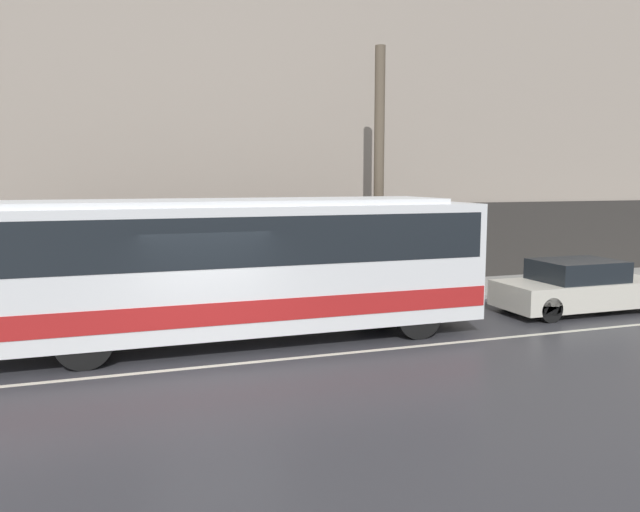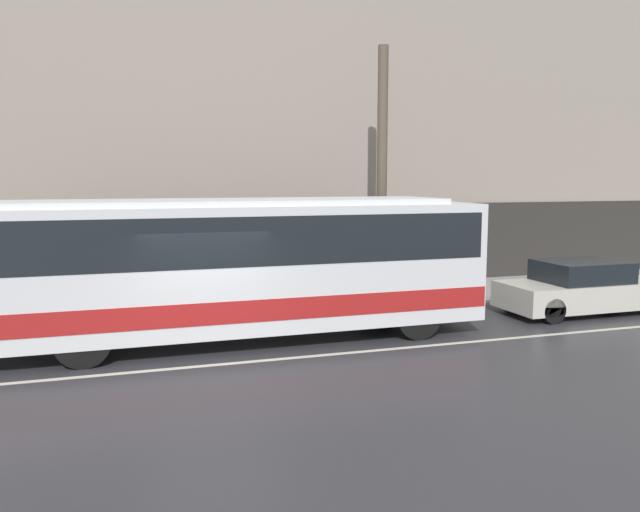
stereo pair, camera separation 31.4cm
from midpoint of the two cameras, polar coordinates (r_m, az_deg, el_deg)
name	(u,v)px [view 2 (the right image)]	position (r m, az deg, el deg)	size (l,w,h in m)	color
ground_plane	(211,365)	(12.17, -9.23, -9.85)	(60.00, 60.00, 0.00)	#333338
sidewalk	(183,306)	(17.46, -11.93, -4.51)	(60.00, 3.00, 0.13)	gray
building_facade	(172,119)	(18.82, -12.86, 12.11)	(60.00, 0.35, 10.85)	gray
lane_stripe	(211,365)	(12.17, -9.23, -9.83)	(54.00, 0.14, 0.01)	beige
transit_bus	(234,262)	(13.59, -7.20, -0.52)	(10.94, 2.60, 3.09)	white
sedan_white_front	(583,288)	(17.90, 23.40, -2.74)	(4.49, 1.81, 1.39)	beige
utility_pole_near	(382,175)	(17.61, 6.19, 7.39)	(0.29, 0.29, 7.01)	brown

